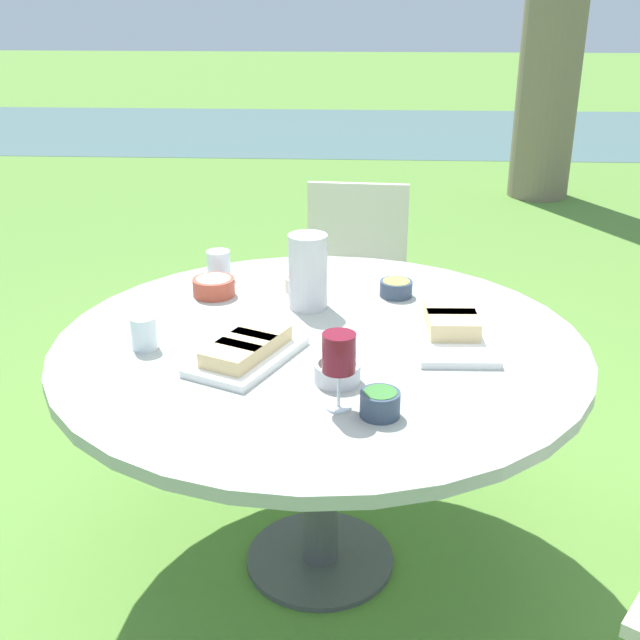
% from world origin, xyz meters
% --- Properties ---
extents(ground_plane, '(40.00, 40.00, 0.00)m').
position_xyz_m(ground_plane, '(0.00, 0.00, 0.00)').
color(ground_plane, '#5B8C38').
extents(river_strip, '(40.00, 3.48, 0.01)m').
position_xyz_m(river_strip, '(0.00, 7.94, 0.00)').
color(river_strip, '#4C706B').
rests_on(river_strip, ground_plane).
extents(dining_table, '(1.48, 1.48, 0.77)m').
position_xyz_m(dining_table, '(0.00, 0.00, 0.68)').
color(dining_table, '#4C4C51').
rests_on(dining_table, ground_plane).
extents(chair_near_right, '(0.47, 0.45, 0.89)m').
position_xyz_m(chair_near_right, '(0.09, 1.26, 0.52)').
color(chair_near_right, beige).
rests_on(chair_near_right, ground_plane).
extents(water_pitcher, '(0.13, 0.12, 0.23)m').
position_xyz_m(water_pitcher, '(-0.05, 0.24, 0.88)').
color(water_pitcher, silver).
rests_on(water_pitcher, dining_table).
extents(wine_glass, '(0.08, 0.08, 0.19)m').
position_xyz_m(wine_glass, '(0.06, -0.39, 0.90)').
color(wine_glass, silver).
rests_on(wine_glass, dining_table).
extents(platter_bread_main, '(0.22, 0.37, 0.07)m').
position_xyz_m(platter_bread_main, '(0.37, 0.04, 0.80)').
color(platter_bread_main, white).
rests_on(platter_bread_main, dining_table).
extents(platter_charcuterie, '(0.31, 0.38, 0.06)m').
position_xyz_m(platter_charcuterie, '(-0.19, -0.14, 0.79)').
color(platter_charcuterie, white).
rests_on(platter_charcuterie, dining_table).
extents(bowl_fries, '(0.10, 0.10, 0.05)m').
position_xyz_m(bowl_fries, '(0.22, 0.35, 0.79)').
color(bowl_fries, '#334256').
rests_on(bowl_fries, dining_table).
extents(bowl_salad, '(0.09, 0.09, 0.06)m').
position_xyz_m(bowl_salad, '(0.16, -0.41, 0.80)').
color(bowl_salad, '#334256').
rests_on(bowl_salad, dining_table).
extents(bowl_olives, '(0.12, 0.12, 0.05)m').
position_xyz_m(bowl_olives, '(0.06, -0.25, 0.79)').
color(bowl_olives, silver).
rests_on(bowl_olives, dining_table).
extents(bowl_dip_red, '(0.10, 0.10, 0.05)m').
position_xyz_m(bowl_dip_red, '(-0.08, 0.38, 0.79)').
color(bowl_dip_red, beige).
rests_on(bowl_dip_red, dining_table).
extents(bowl_dip_cream, '(0.13, 0.13, 0.06)m').
position_xyz_m(bowl_dip_cream, '(-0.36, 0.33, 0.80)').
color(bowl_dip_cream, '#B74733').
rests_on(bowl_dip_cream, dining_table).
extents(cup_water_near, '(0.08, 0.08, 0.09)m').
position_xyz_m(cup_water_near, '(-0.37, 0.49, 0.81)').
color(cup_water_near, silver).
rests_on(cup_water_near, dining_table).
extents(cup_water_far, '(0.07, 0.07, 0.09)m').
position_xyz_m(cup_water_far, '(-0.47, -0.08, 0.81)').
color(cup_water_far, silver).
rests_on(cup_water_far, dining_table).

